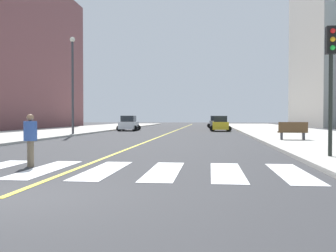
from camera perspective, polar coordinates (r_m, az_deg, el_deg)
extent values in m
cube|color=#B2ADA3|center=(27.99, 23.38, -1.84)|extent=(10.00, 120.00, 0.15)
cube|color=silver|center=(11.90, -18.19, -6.26)|extent=(0.90, 4.00, 0.01)
cube|color=silver|center=(11.28, -9.78, -6.63)|extent=(0.90, 4.00, 0.01)
cube|color=silver|center=(10.92, -0.61, -6.87)|extent=(0.90, 4.00, 0.01)
cube|color=silver|center=(10.85, 8.94, -6.94)|extent=(0.90, 4.00, 0.01)
cube|color=silver|center=(11.08, 18.35, -6.82)|extent=(0.90, 4.00, 0.01)
cube|color=yellow|center=(46.93, 1.46, -0.59)|extent=(0.16, 80.00, 0.01)
cube|color=silver|center=(44.08, -5.98, 0.11)|extent=(1.91, 3.99, 0.84)
cube|color=#1E2328|center=(43.84, -6.04, 1.10)|extent=(1.56, 2.02, 0.71)
cylinder|color=black|center=(45.14, -4.57, -0.27)|extent=(0.64, 0.23, 0.64)
cylinder|color=black|center=(45.46, -6.83, -0.26)|extent=(0.64, 0.23, 0.64)
cylinder|color=black|center=(42.73, -5.08, -0.36)|extent=(0.64, 0.23, 0.64)
cylinder|color=black|center=(43.07, -7.46, -0.35)|extent=(0.64, 0.23, 0.64)
cube|color=slate|center=(56.17, 7.28, 0.38)|extent=(1.94, 4.07, 0.86)
cube|color=#1E2328|center=(56.40, 7.28, 1.17)|extent=(1.59, 2.05, 0.73)
cylinder|color=black|center=(54.90, 6.38, 0.02)|extent=(0.66, 0.23, 0.65)
cylinder|color=black|center=(54.99, 8.31, 0.01)|extent=(0.66, 0.23, 0.65)
cylinder|color=black|center=(57.38, 6.30, 0.07)|extent=(0.66, 0.23, 0.65)
cylinder|color=black|center=(57.47, 8.15, 0.07)|extent=(0.66, 0.23, 0.65)
cube|color=gold|center=(42.85, 7.99, 0.06)|extent=(1.80, 3.91, 0.83)
cube|color=#1E2328|center=(43.07, 7.98, 1.07)|extent=(1.50, 1.96, 0.70)
cylinder|color=black|center=(41.65, 6.78, -0.41)|extent=(0.63, 0.21, 0.63)
cylinder|color=black|center=(41.68, 9.25, -0.42)|extent=(0.63, 0.21, 0.63)
cylinder|color=black|center=(44.06, 6.79, -0.32)|extent=(0.63, 0.21, 0.63)
cylinder|color=black|center=(44.09, 9.12, -0.32)|extent=(0.63, 0.21, 0.63)
cylinder|color=black|center=(14.81, 23.52, 2.91)|extent=(0.14, 0.14, 3.70)
cube|color=black|center=(15.06, 23.61, 11.88)|extent=(0.36, 0.28, 1.00)
sphere|color=red|center=(14.96, 23.82, 13.13)|extent=(0.18, 0.18, 0.18)
sphere|color=orange|center=(14.90, 23.81, 12.00)|extent=(0.18, 0.18, 0.18)
sphere|color=green|center=(14.84, 23.80, 10.86)|extent=(0.18, 0.18, 0.18)
cube|color=brown|center=(25.13, 18.44, -0.88)|extent=(1.82, 0.64, 0.08)
cube|color=brown|center=(24.88, 18.53, -0.12)|extent=(1.80, 0.14, 0.60)
cube|color=#2D2D33|center=(25.04, 16.91, -1.47)|extent=(0.12, 0.48, 0.44)
cube|color=#2D2D33|center=(25.26, 19.94, -1.47)|extent=(0.12, 0.48, 0.44)
cylinder|color=brown|center=(12.56, -20.18, -4.02)|extent=(0.19, 0.19, 0.82)
cylinder|color=brown|center=(12.73, -20.26, -3.95)|extent=(0.19, 0.19, 0.82)
cylinder|color=#335199|center=(12.60, -20.24, -0.71)|extent=(0.41, 0.41, 0.62)
sphere|color=#936B4C|center=(12.59, -20.26, 1.21)|extent=(0.22, 0.22, 0.22)
cylinder|color=#38383D|center=(33.49, -14.33, 5.69)|extent=(0.20, 0.20, 7.98)
sphere|color=silver|center=(34.06, -14.37, 12.65)|extent=(0.44, 0.44, 0.44)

